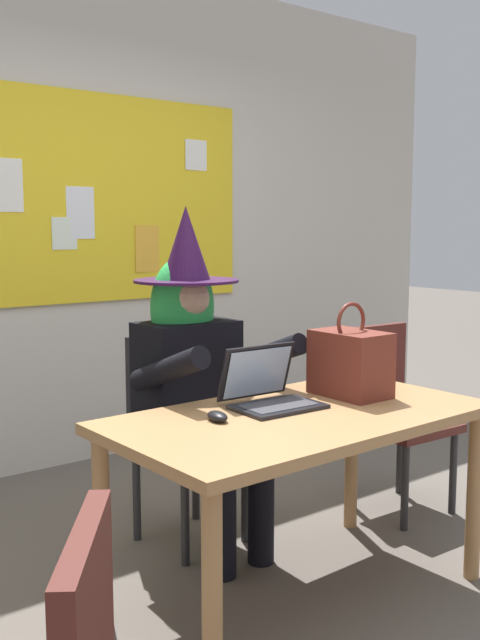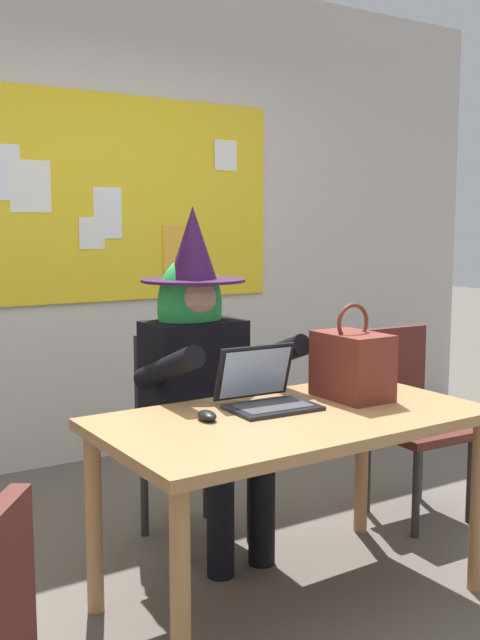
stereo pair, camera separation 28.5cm
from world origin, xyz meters
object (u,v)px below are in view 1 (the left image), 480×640
(desk_main, at_px, (299,435))
(handbag, at_px, (350,363))
(person_costumed, at_px, (195,363))
(computer_mouse, at_px, (217,416))
(chair_at_desk, at_px, (179,424))
(chair_extra_corner, at_px, (392,407))
(laptop, at_px, (269,393))

(desk_main, height_order, handbag, handbag)
(person_costumed, distance_m, computer_mouse, 0.60)
(desk_main, height_order, chair_at_desk, chair_at_desk)
(desk_main, distance_m, person_costumed, 0.65)
(handbag, bearing_deg, computer_mouse, 179.17)
(desk_main, xyz_separation_m, chair_at_desk, (-0.04, 0.74, -0.11))
(person_costumed, relative_size, handbag, 3.90)
(desk_main, xyz_separation_m, chair_extra_corner, (0.98, 0.40, -0.12))
(laptop, xyz_separation_m, handbag, (0.37, -0.07, 0.08))
(laptop, relative_size, handbag, 0.89)
(computer_mouse, bearing_deg, chair_extra_corner, 22.88)
(desk_main, bearing_deg, chair_extra_corner, 22.06)
(laptop, bearing_deg, computer_mouse, -166.47)
(chair_at_desk, bearing_deg, chair_extra_corner, 65.79)
(chair_at_desk, height_order, laptop, laptop)
(computer_mouse, distance_m, handbag, 0.66)
(desk_main, distance_m, laptop, 0.20)
(chair_at_desk, bearing_deg, handbag, 24.86)
(person_costumed, distance_m, laptop, 0.48)
(desk_main, height_order, person_costumed, person_costumed)
(desk_main, height_order, chair_extra_corner, chair_extra_corner)
(laptop, bearing_deg, desk_main, -79.22)
(desk_main, xyz_separation_m, computer_mouse, (-0.31, 0.09, 0.10))
(chair_at_desk, bearing_deg, desk_main, -2.06)
(chair_extra_corner, bearing_deg, desk_main, -65.46)
(laptop, height_order, handbag, handbag)
(chair_at_desk, relative_size, chair_extra_corner, 1.01)
(person_costumed, xyz_separation_m, handbag, (0.38, -0.54, 0.04))
(desk_main, bearing_deg, computer_mouse, 163.94)
(laptop, xyz_separation_m, computer_mouse, (-0.28, -0.06, -0.03))
(chair_at_desk, xyz_separation_m, laptop, (0.02, -0.60, 0.25))
(desk_main, relative_size, chair_at_desk, 1.56)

